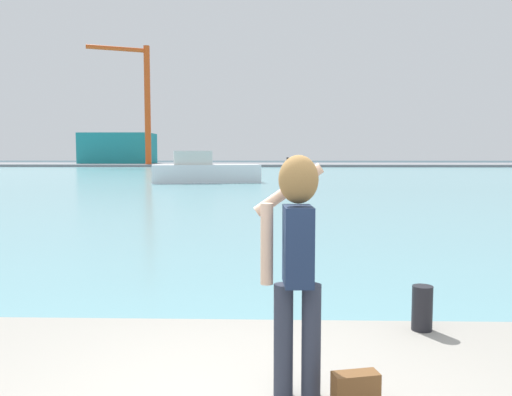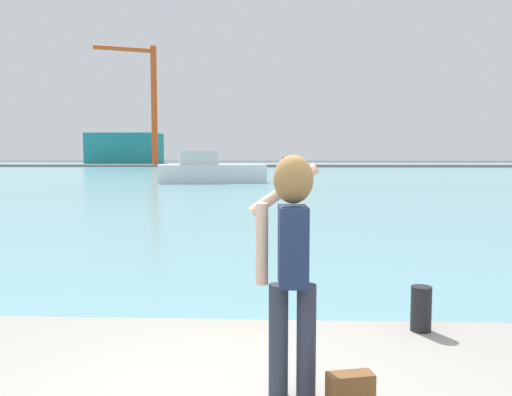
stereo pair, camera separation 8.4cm
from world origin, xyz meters
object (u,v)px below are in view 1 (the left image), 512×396
Objects in this scene: harbor_bollard at (422,308)px; warehouse_left at (118,148)px; boat_moored at (204,171)px; person_photographer at (296,250)px; port_crane at (142,95)px; handbag at (356,390)px.

warehouse_left reaches higher than harbor_bollard.
harbor_bollard is 96.38m from warehouse_left.
harbor_bollard is 0.05× the size of boat_moored.
warehouse_left is (-28.47, 93.09, 1.62)m from person_photographer.
person_photographer is at bearing -75.51° from port_crane.
handbag is (0.41, -0.16, -0.95)m from person_photographer.
person_photographer is 87.06m from port_crane.
harbor_bollard is 35.23m from boat_moored.
harbor_bollard is (0.91, 1.62, 0.10)m from handbag.
handbag is at bearing -114.13° from person_photographer.
handbag is 0.03× the size of warehouse_left.
person_photographer is at bearing -73.00° from warehouse_left.
warehouse_left is (-29.78, 91.63, 2.46)m from harbor_bollard.
person_photographer is at bearing -92.90° from boat_moored.
handbag is at bearing -92.30° from boat_moored.
boat_moored is at bearing 5.57° from person_photographer.
port_crane is (-22.04, 83.86, 11.25)m from handbag.
boat_moored is at bearing 98.95° from handbag.
boat_moored is at bearing -71.08° from port_crane.
warehouse_left is 0.65× the size of port_crane.
port_crane is (-16.33, 47.64, 10.96)m from boat_moored.
port_crane is (-22.95, 82.24, 11.15)m from harbor_bollard.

